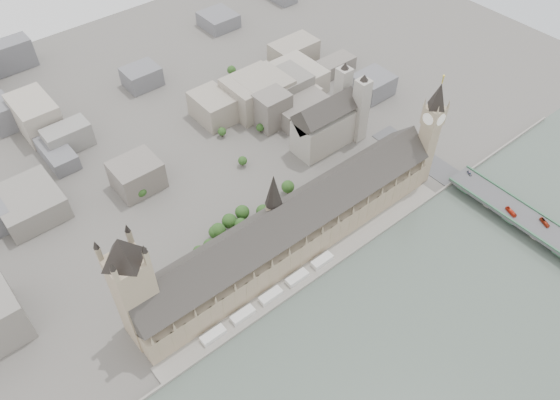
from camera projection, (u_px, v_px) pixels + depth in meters
ground at (306, 265)px, 415.73m from camera, size 900.00×900.00×0.00m
embankment_wall at (319, 276)px, 406.63m from camera, size 600.00×1.50×3.00m
river_terrace at (313, 270)px, 411.00m from camera, size 270.00×15.00×2.00m
terrace_tents at (271, 296)px, 391.57m from camera, size 118.00×7.00×4.00m
palace_of_westminster at (290, 230)px, 409.85m from camera, size 265.00×40.73×55.44m
elizabeth_tower at (431, 127)px, 438.50m from camera, size 17.00×17.00×107.50m
victoria_tower at (133, 285)px, 336.27m from camera, size 30.00×30.00×100.00m
central_tower at (274, 199)px, 383.39m from camera, size 13.00×13.00×48.00m
westminster_bridge at (530, 226)px, 436.24m from camera, size 25.00×325.00×10.25m
westminster_abbey at (330, 121)px, 496.99m from camera, size 68.00×36.00×64.00m
city_skyline_inland at (142, 97)px, 532.96m from camera, size 720.00×360.00×38.00m
park_trees at (248, 219)px, 438.00m from camera, size 110.00×30.00×15.00m
red_bus_north at (511, 212)px, 437.64m from camera, size 5.77×11.24×3.06m
red_bus_south at (545, 222)px, 429.89m from camera, size 5.88×10.13×2.78m
car_silver at (545, 224)px, 429.60m from camera, size 2.54×5.07×1.59m
car_approach at (470, 173)px, 469.59m from camera, size 4.09×6.10×1.64m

